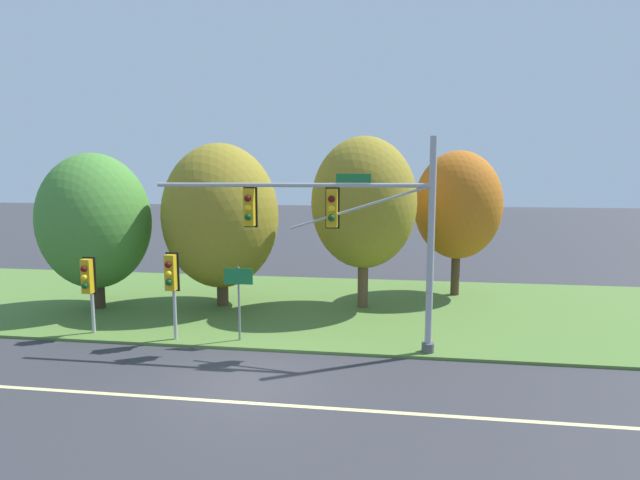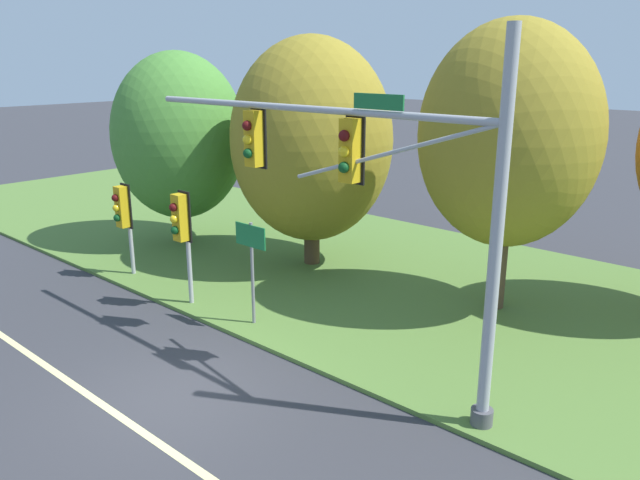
% 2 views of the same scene
% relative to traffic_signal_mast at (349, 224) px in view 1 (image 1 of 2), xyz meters
% --- Properties ---
extents(ground_plane, '(160.00, 160.00, 0.00)m').
position_rel_traffic_signal_mast_xyz_m(ground_plane, '(-2.61, -2.94, -4.22)').
color(ground_plane, '#333338').
extents(lane_stripe, '(36.00, 0.16, 0.01)m').
position_rel_traffic_signal_mast_xyz_m(lane_stripe, '(-2.61, -4.14, -4.22)').
color(lane_stripe, beige).
rests_on(lane_stripe, ground).
extents(grass_verge, '(48.00, 11.50, 0.10)m').
position_rel_traffic_signal_mast_xyz_m(grass_verge, '(-2.61, 5.31, -4.17)').
color(grass_verge, '#517533').
rests_on(grass_verge, ground).
extents(traffic_signal_mast, '(9.18, 0.49, 6.86)m').
position_rel_traffic_signal_mast_xyz_m(traffic_signal_mast, '(0.00, 0.00, 0.00)').
color(traffic_signal_mast, '#9EA0A5').
rests_on(traffic_signal_mast, grass_verge).
extents(pedestrian_signal_near_kerb, '(0.46, 0.55, 3.07)m').
position_rel_traffic_signal_mast_xyz_m(pedestrian_signal_near_kerb, '(-6.02, -0.10, -1.91)').
color(pedestrian_signal_near_kerb, '#9EA0A5').
rests_on(pedestrian_signal_near_kerb, grass_verge).
extents(pedestrian_signal_further_along, '(0.46, 0.55, 2.79)m').
position_rel_traffic_signal_mast_xyz_m(pedestrian_signal_further_along, '(-9.26, 0.16, -2.15)').
color(pedestrian_signal_further_along, '#9EA0A5').
rests_on(pedestrian_signal_further_along, grass_verge).
extents(route_sign_post, '(1.02, 0.08, 2.57)m').
position_rel_traffic_signal_mast_xyz_m(route_sign_post, '(-3.78, 0.28, -2.35)').
color(route_sign_post, slate).
rests_on(route_sign_post, grass_verge).
extents(tree_nearest_road, '(4.55, 4.55, 6.58)m').
position_rel_traffic_signal_mast_xyz_m(tree_nearest_road, '(-11.02, 3.56, -0.40)').
color(tree_nearest_road, '#423021').
rests_on(tree_nearest_road, grass_verge).
extents(tree_left_of_mast, '(4.96, 4.96, 7.01)m').
position_rel_traffic_signal_mast_xyz_m(tree_left_of_mast, '(-5.93, 4.76, -0.22)').
color(tree_left_of_mast, '#4C3823').
rests_on(tree_left_of_mast, grass_verge).
extents(tree_behind_signpost, '(4.44, 4.44, 7.28)m').
position_rel_traffic_signal_mast_xyz_m(tree_behind_signpost, '(0.19, 5.26, 0.37)').
color(tree_behind_signpost, brown).
rests_on(tree_behind_signpost, grass_verge).
extents(tree_mid_verge, '(4.03, 4.03, 6.79)m').
position_rel_traffic_signal_mast_xyz_m(tree_mid_verge, '(4.41, 8.10, 0.14)').
color(tree_mid_verge, '#4C3823').
rests_on(tree_mid_verge, grass_verge).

